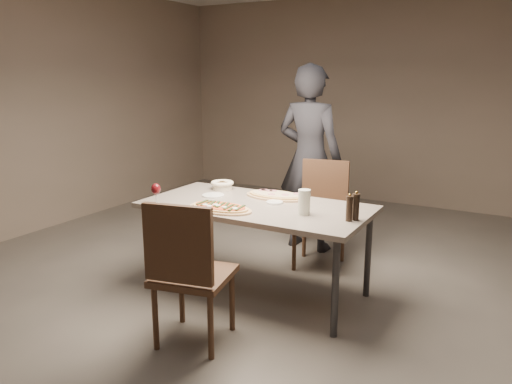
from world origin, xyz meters
The scene contains 14 objects.
room centered at (0.00, 0.00, 1.40)m, with size 7.00×7.00×7.00m.
dining_table centered at (0.00, 0.00, 0.69)m, with size 1.80×0.90×0.75m.
zucchini_pizza centered at (-0.16, -0.28, 0.77)m, with size 0.53×0.29×0.05m.
ham_pizza centered at (0.03, 0.28, 0.77)m, with size 0.54×0.30×0.04m.
bread_basket centered at (-0.52, 0.31, 0.79)m, with size 0.20×0.20×0.07m.
oil_dish centered at (0.12, 0.10, 0.76)m, with size 0.13×0.13×0.02m.
pepper_mill_left centered at (0.83, -0.04, 0.85)m, with size 0.05×0.05×0.21m.
pepper_mill_right centered at (0.80, -0.08, 0.84)m, with size 0.05×0.05×0.20m.
carafe centered at (0.45, -0.08, 0.84)m, with size 0.09×0.09×0.19m.
wine_glass centered at (-0.70, -0.38, 0.87)m, with size 0.08×0.08×0.17m.
side_plate centered at (-0.45, 0.06, 0.76)m, with size 0.19×0.19×0.01m.
chair_near centered at (0.03, -0.96, 0.56)m, with size 0.56×0.56×1.00m.
chair_far centered at (0.21, 0.88, 0.55)m, with size 0.53×0.53×0.97m.
diner centered at (-0.07, 1.22, 0.93)m, with size 0.68×0.45×1.86m, color black.
Camera 1 is at (1.88, -3.35, 1.76)m, focal length 35.00 mm.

